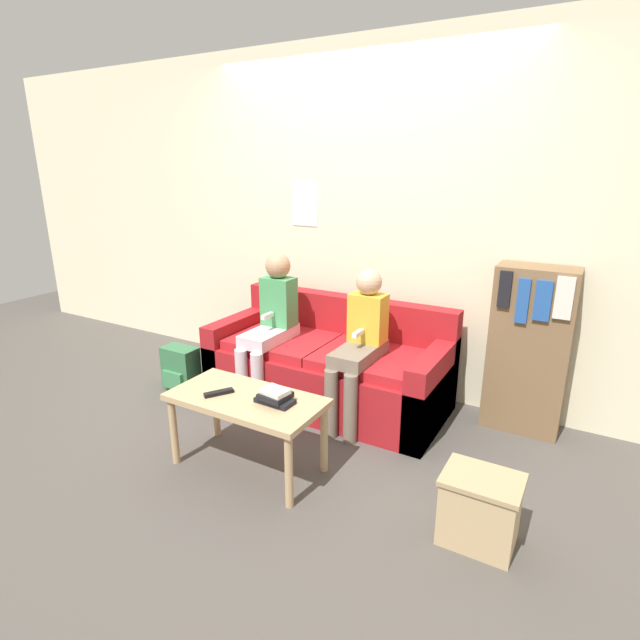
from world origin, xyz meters
name	(u,v)px	position (x,y,z in m)	size (l,w,h in m)	color
ground_plane	(293,429)	(0.00, 0.00, 0.00)	(10.00, 10.00, 0.00)	#4C4742
wall_back	(360,222)	(0.00, 0.99, 1.30)	(8.00, 0.06, 2.60)	beige
couch	(329,367)	(0.00, 0.50, 0.27)	(1.75, 0.78, 0.76)	maroon
coffee_table	(247,406)	(0.01, -0.50, 0.40)	(0.90, 0.45, 0.46)	tan
person_left	(271,320)	(-0.40, 0.33, 0.63)	(0.24, 0.54, 1.11)	silver
person_right	(360,341)	(0.34, 0.32, 0.60)	(0.24, 0.54, 1.07)	#756656
tv_remote	(219,393)	(-0.14, -0.55, 0.47)	(0.12, 0.17, 0.02)	black
book_stack	(275,397)	(0.20, -0.48, 0.50)	(0.22, 0.16, 0.08)	black
bookshelf	(529,350)	(1.33, 0.81, 0.56)	(0.49, 0.28, 1.12)	brown
storage_box	(479,509)	(1.34, -0.44, 0.18)	(0.36, 0.27, 0.35)	tan
backpack	(181,369)	(-1.13, 0.10, 0.17)	(0.28, 0.19, 0.35)	#336B42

